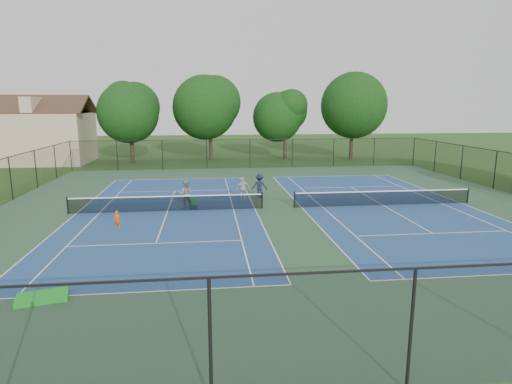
{
  "coord_description": "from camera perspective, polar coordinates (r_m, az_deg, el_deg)",
  "views": [
    {
      "loc": [
        -4.48,
        -26.35,
        6.49
      ],
      "look_at": [
        -1.56,
        -1.0,
        1.3
      ],
      "focal_mm": 30.0,
      "sensor_mm": 36.0,
      "label": 1
    }
  ],
  "objects": [
    {
      "name": "tree_back_a",
      "position": [
        51.07,
        -16.47,
        10.53
      ],
      "size": [
        6.8,
        6.8,
        9.15
      ],
      "color": "#2D2116",
      "rests_on": "ground"
    },
    {
      "name": "instructor",
      "position": [
        27.75,
        -9.35,
        -0.27
      ],
      "size": [
        0.9,
        0.71,
        1.81
      ],
      "primitive_type": "imported",
      "rotation": [
        0.0,
        0.0,
        3.11
      ],
      "color": "gray",
      "rests_on": "ground"
    },
    {
      "name": "tree_back_d",
      "position": [
        53.3,
        12.83,
        11.58
      ],
      "size": [
        7.8,
        7.8,
        10.37
      ],
      "color": "#2D2116",
      "rests_on": "ground"
    },
    {
      "name": "tree_back_c",
      "position": [
        52.23,
        3.94,
        10.37
      ],
      "size": [
        6.0,
        6.0,
        8.4
      ],
      "color": "#2D2116",
      "rests_on": "ground"
    },
    {
      "name": "green_tarp",
      "position": [
        16.61,
        -26.61,
        -12.44
      ],
      "size": [
        1.81,
        1.32,
        0.17
      ],
      "primitive_type": "cube",
      "rotation": [
        0.0,
        0.0,
        0.25
      ],
      "color": "#19B11A",
      "rests_on": "ground"
    },
    {
      "name": "bystander_b",
      "position": [
        30.47,
        0.48,
        0.83
      ],
      "size": [
        1.21,
        0.86,
        1.7
      ],
      "primitive_type": "imported",
      "rotation": [
        0.0,
        0.0,
        2.91
      ],
      "color": "#161C32",
      "rests_on": "ground"
    },
    {
      "name": "ground",
      "position": [
        27.5,
        2.98,
        -2.17
      ],
      "size": [
        140.0,
        140.0,
        0.0
      ],
      "primitive_type": "plane",
      "color": "#234716",
      "rests_on": "ground"
    },
    {
      "name": "child_player",
      "position": [
        24.19,
        -18.02,
        -3.49
      ],
      "size": [
        0.36,
        0.25,
        0.94
      ],
      "primitive_type": "imported",
      "rotation": [
        0.0,
        0.0,
        -0.06
      ],
      "color": "#E8530F",
      "rests_on": "ground"
    },
    {
      "name": "tree_back_b",
      "position": [
        52.35,
        -6.18,
        11.55
      ],
      "size": [
        7.6,
        7.6,
        10.03
      ],
      "color": "#2D2116",
      "rests_on": "ground"
    },
    {
      "name": "tennis_court_right",
      "position": [
        29.44,
        16.55,
        -1.53
      ],
      "size": [
        12.0,
        23.83,
        1.07
      ],
      "color": "navy",
      "rests_on": "ground"
    },
    {
      "name": "court_pad",
      "position": [
        27.5,
        2.98,
        -2.16
      ],
      "size": [
        36.0,
        36.0,
        0.01
      ],
      "primitive_type": "cube",
      "color": "#2D5037",
      "rests_on": "ground"
    },
    {
      "name": "ball_crate",
      "position": [
        27.56,
        -8.32,
        -1.95
      ],
      "size": [
        0.46,
        0.39,
        0.27
      ],
      "primitive_type": "cube",
      "rotation": [
        0.0,
        0.0,
        0.15
      ],
      "color": "navy",
      "rests_on": "ground"
    },
    {
      "name": "clapboard_house",
      "position": [
        54.69,
        -26.56,
        6.74
      ],
      "size": [
        10.8,
        8.1,
        7.65
      ],
      "color": "tan",
      "rests_on": "ground"
    },
    {
      "name": "tennis_court_left",
      "position": [
        27.23,
        -11.71,
        -2.32
      ],
      "size": [
        12.0,
        23.83,
        1.07
      ],
      "color": "navy",
      "rests_on": "ground"
    },
    {
      "name": "ball_hopper",
      "position": [
        27.49,
        -8.34,
        -1.26
      ],
      "size": [
        0.38,
        0.32,
        0.4
      ],
      "primitive_type": "cube",
      "rotation": [
        0.0,
        0.0,
        0.14
      ],
      "color": "green",
      "rests_on": "ball_crate"
    },
    {
      "name": "perimeter_fence",
      "position": [
        27.17,
        3.02,
        1.12
      ],
      "size": [
        36.08,
        36.08,
        3.02
      ],
      "color": "black",
      "rests_on": "ground"
    },
    {
      "name": "bystander_a",
      "position": [
        29.7,
        -1.74,
        0.47
      ],
      "size": [
        1.02,
        0.6,
        1.63
      ],
      "primitive_type": "imported",
      "rotation": [
        0.0,
        0.0,
        3.37
      ],
      "color": "silver",
      "rests_on": "ground"
    }
  ]
}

